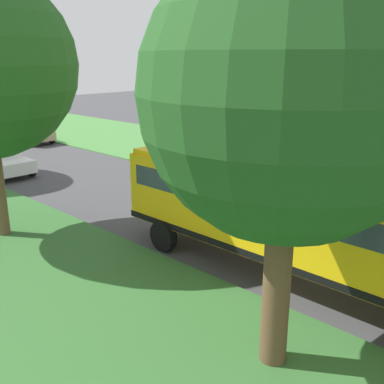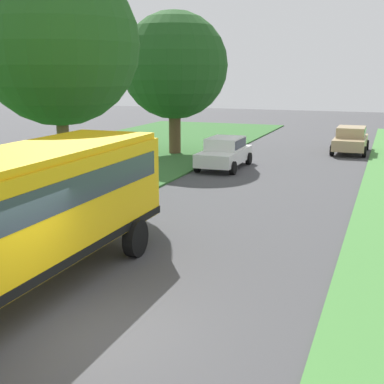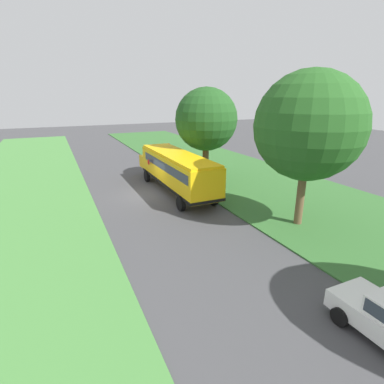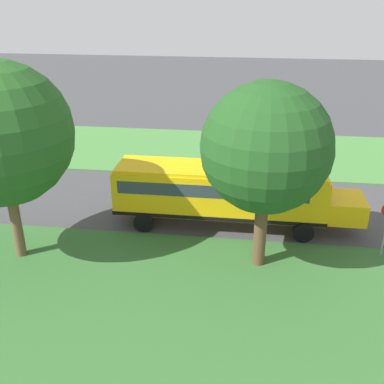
{
  "view_description": "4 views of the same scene",
  "coord_description": "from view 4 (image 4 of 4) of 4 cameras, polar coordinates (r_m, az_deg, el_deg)",
  "views": [
    {
      "loc": [
        -12.82,
        -5.66,
        6.07
      ],
      "look_at": [
        -1.56,
        4.94,
        1.4
      ],
      "focal_mm": 42.0,
      "sensor_mm": 36.0,
      "label": 1
    },
    {
      "loc": [
        5.03,
        -7.96,
        4.86
      ],
      "look_at": [
        0.09,
        5.32,
        1.64
      ],
      "focal_mm": 50.0,
      "sensor_mm": 36.0,
      "label": 2
    },
    {
      "loc": [
        6.1,
        21.7,
        7.43
      ],
      "look_at": [
        -1.54,
        5.17,
        1.52
      ],
      "focal_mm": 28.0,
      "sensor_mm": 36.0,
      "label": 3
    },
    {
      "loc": [
        -23.06,
        -0.73,
        11.22
      ],
      "look_at": [
        -2.12,
        2.01,
        1.62
      ],
      "focal_mm": 42.0,
      "sensor_mm": 36.0,
      "label": 4
    }
  ],
  "objects": [
    {
      "name": "school_bus",
      "position": [
        22.7,
        4.2,
        0.2
      ],
      "size": [
        2.85,
        12.42,
        3.16
      ],
      "color": "yellow",
      "rests_on": "ground"
    },
    {
      "name": "ground_plane",
      "position": [
        25.66,
        5.08,
        -1.59
      ],
      "size": [
        120.0,
        120.0,
        0.0
      ],
      "primitive_type": "plane",
      "color": "#424244"
    },
    {
      "name": "grass_verge",
      "position": [
        17.21,
        3.37,
        -16.12
      ],
      "size": [
        12.0,
        80.0,
        0.08
      ],
      "primitive_type": "cube",
      "color": "#33662D",
      "rests_on": "ground"
    },
    {
      "name": "oak_tree_roadside_mid",
      "position": [
        19.87,
        -23.23,
        6.68
      ],
      "size": [
        6.0,
        6.0,
        8.82
      ],
      "color": "brown",
      "rests_on": "ground"
    },
    {
      "name": "oak_tree_beside_bus",
      "position": [
        18.01,
        9.18,
        5.31
      ],
      "size": [
        5.3,
        5.3,
        8.12
      ],
      "color": "brown",
      "rests_on": "ground"
    },
    {
      "name": "grass_far_side",
      "position": [
        33.97,
        5.83,
        5.09
      ],
      "size": [
        10.0,
        80.0,
        0.07
      ],
      "primitive_type": "cube",
      "color": "#47843D",
      "rests_on": "ground"
    }
  ]
}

